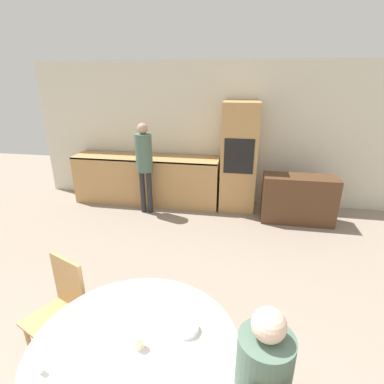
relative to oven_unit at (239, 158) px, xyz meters
The scene contains 10 objects.
wall_back 0.66m from the oven_unit, 143.69° to the left, with size 7.04×0.05×2.60m.
kitchen_counter 1.81m from the oven_unit, behind, with size 2.77×0.60×0.91m.
oven_unit is the anchor object (origin of this frame).
sideboard 1.24m from the oven_unit, 21.15° to the right, with size 1.18×0.45×0.80m.
dining_table 4.01m from the oven_unit, 97.70° to the right, with size 1.34×1.34×0.75m.
chair_far_left 3.77m from the oven_unit, 111.17° to the right, with size 0.53×0.53×0.94m.
person_standing 1.68m from the oven_unit, 163.06° to the right, with size 0.29×0.29×1.61m.
cup 3.99m from the oven_unit, 97.18° to the right, with size 0.06×0.06×0.10m.
bowl_near 3.79m from the oven_unit, 93.48° to the right, with size 0.16×0.16×0.05m.
salt_shaker 4.33m from the oven_unit, 103.31° to the right, with size 0.03×0.03×0.09m.
Camera 1 is at (0.53, -0.27, 2.33)m, focal length 28.00 mm.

